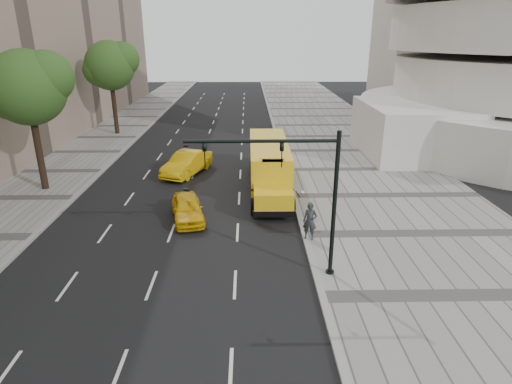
{
  "coord_description": "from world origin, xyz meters",
  "views": [
    {
      "loc": [
        3.08,
        -25.5,
        9.9
      ],
      "look_at": [
        3.5,
        -4.0,
        1.9
      ],
      "focal_mm": 30.0,
      "sensor_mm": 36.0,
      "label": 1
    }
  ],
  "objects_px": {
    "tree_b": "(29,87)",
    "school_bus": "(269,162)",
    "taxi_near": "(187,208)",
    "taxi_far": "(187,163)",
    "pedestrian": "(310,221)",
    "traffic_signal": "(301,187)",
    "tree_c": "(111,65)"
  },
  "relations": [
    {
      "from": "taxi_near",
      "to": "taxi_far",
      "type": "distance_m",
      "value": 8.45
    },
    {
      "from": "tree_c",
      "to": "taxi_near",
      "type": "distance_m",
      "value": 24.88
    },
    {
      "from": "tree_b",
      "to": "school_bus",
      "type": "relative_size",
      "value": 0.79
    },
    {
      "from": "taxi_near",
      "to": "tree_b",
      "type": "bearing_deg",
      "value": 140.95
    },
    {
      "from": "taxi_far",
      "to": "tree_c",
      "type": "bearing_deg",
      "value": 145.0
    },
    {
      "from": "tree_c",
      "to": "traffic_signal",
      "type": "height_order",
      "value": "tree_c"
    },
    {
      "from": "taxi_near",
      "to": "traffic_signal",
      "type": "xyz_separation_m",
      "value": [
        5.53,
        -6.11,
        3.4
      ]
    },
    {
      "from": "tree_b",
      "to": "traffic_signal",
      "type": "relative_size",
      "value": 1.42
    },
    {
      "from": "school_bus",
      "to": "traffic_signal",
      "type": "distance_m",
      "value": 11.91
    },
    {
      "from": "school_bus",
      "to": "taxi_far",
      "type": "distance_m",
      "value": 6.66
    },
    {
      "from": "pedestrian",
      "to": "traffic_signal",
      "type": "height_order",
      "value": "traffic_signal"
    },
    {
      "from": "taxi_far",
      "to": "taxi_near",
      "type": "bearing_deg",
      "value": -60.9
    },
    {
      "from": "tree_b",
      "to": "taxi_far",
      "type": "distance_m",
      "value": 11.27
    },
    {
      "from": "school_bus",
      "to": "traffic_signal",
      "type": "height_order",
      "value": "traffic_signal"
    },
    {
      "from": "taxi_far",
      "to": "pedestrian",
      "type": "bearing_deg",
      "value": -34.37
    },
    {
      "from": "school_bus",
      "to": "taxi_near",
      "type": "relative_size",
      "value": 2.85
    },
    {
      "from": "taxi_near",
      "to": "traffic_signal",
      "type": "relative_size",
      "value": 0.63
    },
    {
      "from": "tree_c",
      "to": "taxi_near",
      "type": "bearing_deg",
      "value": -65.27
    },
    {
      "from": "tree_b",
      "to": "pedestrian",
      "type": "bearing_deg",
      "value": -25.25
    },
    {
      "from": "taxi_far",
      "to": "pedestrian",
      "type": "relative_size",
      "value": 2.62
    },
    {
      "from": "taxi_far",
      "to": "traffic_signal",
      "type": "bearing_deg",
      "value": -43.88
    },
    {
      "from": "taxi_far",
      "to": "school_bus",
      "type": "bearing_deg",
      "value": -3.93
    },
    {
      "from": "tree_c",
      "to": "taxi_far",
      "type": "bearing_deg",
      "value": -56.45
    },
    {
      "from": "tree_c",
      "to": "taxi_far",
      "type": "distance_m",
      "value": 17.3
    },
    {
      "from": "taxi_near",
      "to": "pedestrian",
      "type": "xyz_separation_m",
      "value": [
        6.49,
        -2.83,
        0.43
      ]
    },
    {
      "from": "tree_b",
      "to": "taxi_near",
      "type": "height_order",
      "value": "tree_b"
    },
    {
      "from": "taxi_near",
      "to": "pedestrian",
      "type": "relative_size",
      "value": 2.09
    },
    {
      "from": "taxi_far",
      "to": "traffic_signal",
      "type": "height_order",
      "value": "traffic_signal"
    },
    {
      "from": "tree_b",
      "to": "taxi_far",
      "type": "xyz_separation_m",
      "value": [
        8.95,
        3.4,
        -5.95
      ]
    },
    {
      "from": "tree_b",
      "to": "tree_c",
      "type": "relative_size",
      "value": 0.98
    },
    {
      "from": "tree_c",
      "to": "school_bus",
      "type": "bearing_deg",
      "value": -47.59
    },
    {
      "from": "traffic_signal",
      "to": "tree_c",
      "type": "bearing_deg",
      "value": 119.14
    }
  ]
}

